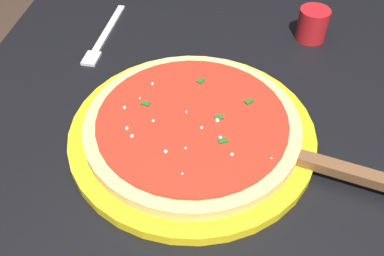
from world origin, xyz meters
name	(u,v)px	position (x,y,z in m)	size (l,w,h in m)	color
restaurant_table	(187,206)	(0.00, 0.00, 0.59)	(0.89, 0.70, 0.76)	black
serving_plate	(192,134)	(0.00, 0.01, 0.77)	(0.33, 0.33, 0.02)	yellow
pizza	(192,125)	(0.00, 0.01, 0.79)	(0.29, 0.29, 0.02)	#DBB26B
pizza_server	(312,163)	(0.04, 0.17, 0.78)	(0.09, 0.22, 0.01)	silver
cup_small_sauce	(313,24)	(-0.27, 0.18, 0.79)	(0.05, 0.05, 0.06)	#B2191E
fork	(104,37)	(-0.21, -0.18, 0.76)	(0.19, 0.03, 0.00)	silver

